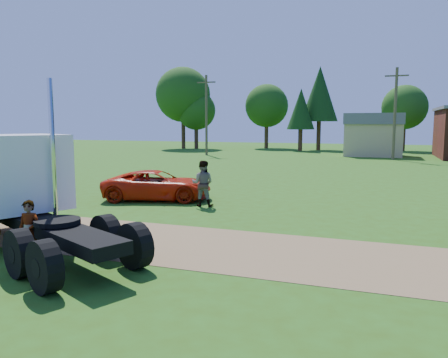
% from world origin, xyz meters
% --- Properties ---
extents(ground, '(140.00, 140.00, 0.00)m').
position_xyz_m(ground, '(0.00, 0.00, 0.00)').
color(ground, '#2E5211').
rests_on(ground, ground).
extents(dirt_track, '(120.00, 4.20, 0.01)m').
position_xyz_m(dirt_track, '(0.00, 0.00, 0.01)').
color(dirt_track, olive).
rests_on(dirt_track, ground).
extents(white_semi_tractor, '(7.98, 5.47, 4.80)m').
position_xyz_m(white_semi_tractor, '(-5.11, -1.64, 1.64)').
color(white_semi_tractor, black).
rests_on(white_semi_tractor, ground).
extents(orange_pickup, '(5.45, 3.67, 1.39)m').
position_xyz_m(orange_pickup, '(-4.97, 6.52, 0.69)').
color(orange_pickup, red).
rests_on(orange_pickup, ground).
extents(spectator_a, '(0.66, 0.50, 1.64)m').
position_xyz_m(spectator_a, '(-3.47, -2.97, 0.82)').
color(spectator_a, '#999999').
rests_on(spectator_a, ground).
extents(spectator_b, '(1.08, 0.91, 1.99)m').
position_xyz_m(spectator_b, '(-2.35, 5.77, 0.99)').
color(spectator_b, '#999999').
rests_on(spectator_b, ground).
extents(tan_shed, '(6.20, 5.40, 4.70)m').
position_xyz_m(tan_shed, '(4.00, 40.00, 2.42)').
color(tan_shed, tan).
rests_on(tan_shed, ground).
extents(utility_poles, '(42.20, 0.28, 9.00)m').
position_xyz_m(utility_poles, '(6.00, 35.00, 4.71)').
color(utility_poles, '#483C29').
rests_on(utility_poles, ground).
extents(tree_row, '(59.39, 13.20, 11.64)m').
position_xyz_m(tree_row, '(0.61, 49.18, 6.52)').
color(tree_row, '#3A2417').
rests_on(tree_row, ground).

